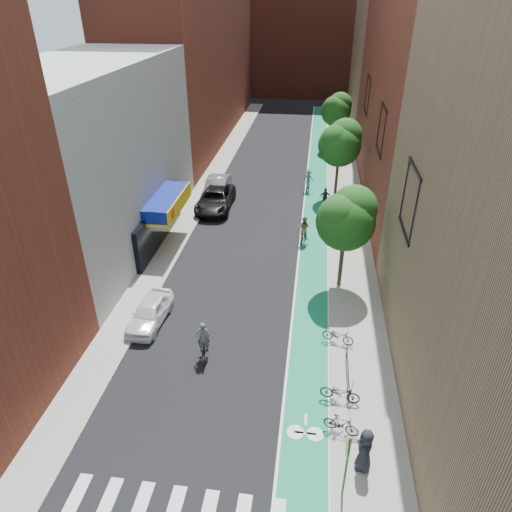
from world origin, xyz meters
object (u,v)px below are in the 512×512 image
at_px(parked_car_white, 150,312).
at_px(pedestrian, 365,450).
at_px(fire_hydrant, 367,434).
at_px(cyclist_lane_far, 308,182).
at_px(cyclist_lead, 203,346).
at_px(cyclist_lane_near, 303,232).
at_px(parked_car_black, 215,199).
at_px(cyclist_lane_mid, 325,202).
at_px(parked_car_silver, 217,187).

distance_m(parked_car_white, pedestrian, 13.11).
bearing_deg(fire_hydrant, cyclist_lane_far, 96.94).
bearing_deg(cyclist_lead, cyclist_lane_near, -120.93).
relative_size(parked_car_white, parked_car_black, 0.69).
height_order(parked_car_black, cyclist_lead, cyclist_lead).
bearing_deg(cyclist_lane_mid, fire_hydrant, 92.95).
xyz_separation_m(parked_car_white, fire_hydrant, (11.00, -6.26, -0.17)).
distance_m(parked_car_silver, fire_hydrant, 26.36).
relative_size(cyclist_lead, cyclist_lane_far, 1.06).
bearing_deg(parked_car_silver, parked_car_white, -89.45).
xyz_separation_m(cyclist_lane_far, fire_hydrant, (3.20, -26.27, -0.38)).
bearing_deg(fire_hydrant, pedestrian, -101.01).
bearing_deg(cyclist_lane_far, cyclist_lead, 90.03).
distance_m(pedestrian, fire_hydrant, 1.37).
height_order(parked_car_white, cyclist_lane_mid, cyclist_lane_mid).
relative_size(cyclist_lane_mid, cyclist_lane_far, 0.99).
relative_size(parked_car_black, cyclist_lane_far, 2.95).
relative_size(parked_car_silver, cyclist_lane_mid, 2.60).
relative_size(pedestrian, fire_hydrant, 2.87).
bearing_deg(cyclist_lead, pedestrian, 132.75).
bearing_deg(fire_hydrant, cyclist_lane_mid, 94.38).
height_order(parked_car_black, cyclist_lane_near, cyclist_lane_near).
height_order(cyclist_lane_near, fire_hydrant, cyclist_lane_near).
xyz_separation_m(parked_car_white, cyclist_lane_mid, (9.30, 15.89, 0.08)).
distance_m(parked_car_black, cyclist_lane_mid, 8.94).
bearing_deg(cyclist_lane_mid, cyclist_lead, 70.88).
xyz_separation_m(cyclist_lane_near, fire_hydrant, (3.20, -16.39, -0.40)).
xyz_separation_m(parked_car_white, cyclist_lead, (3.50, -2.31, 0.01)).
bearing_deg(cyclist_lane_mid, parked_car_black, 3.20).
xyz_separation_m(parked_car_black, cyclist_lane_far, (7.41, 4.83, 0.08)).
height_order(cyclist_lane_mid, cyclist_lane_far, cyclist_lane_far).
distance_m(parked_car_silver, cyclist_lane_near, 10.86).
relative_size(cyclist_lane_near, pedestrian, 1.06).
height_order(parked_car_black, pedestrian, pedestrian).
height_order(parked_car_black, parked_car_silver, parked_car_silver).
bearing_deg(fire_hydrant, parked_car_silver, 114.67).
relative_size(cyclist_lead, cyclist_lane_near, 1.02).
height_order(cyclist_lane_near, cyclist_lane_mid, cyclist_lane_near).
bearing_deg(cyclist_lane_near, cyclist_lane_mid, -91.10).
distance_m(cyclist_lead, cyclist_lane_mid, 19.10).
relative_size(cyclist_lane_far, fire_hydrant, 2.94).
height_order(cyclist_lane_near, cyclist_lane_far, cyclist_lane_near).
bearing_deg(pedestrian, parked_car_silver, -157.07).
bearing_deg(parked_car_white, pedestrian, -31.48).
xyz_separation_m(parked_car_white, cyclist_lane_far, (7.80, 20.00, 0.21)).
bearing_deg(parked_car_black, cyclist_lane_far, 32.08).
height_order(parked_car_white, parked_car_silver, parked_car_silver).
bearing_deg(parked_car_white, cyclist_lane_far, 71.99).
xyz_separation_m(cyclist_lane_far, pedestrian, (2.96, -27.48, 0.22)).
distance_m(cyclist_lane_near, cyclist_lane_mid, 5.96).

